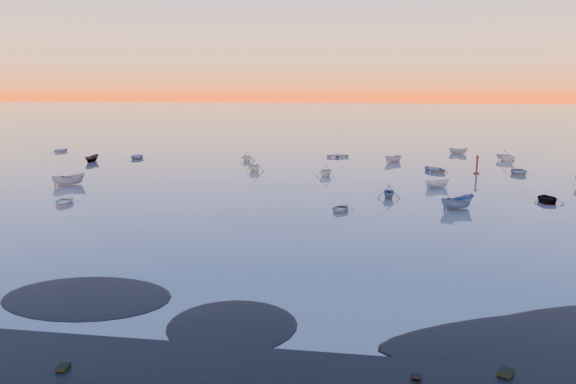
# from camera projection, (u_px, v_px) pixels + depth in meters

# --- Properties ---
(ground) EXTENTS (600.00, 600.00, 0.00)m
(ground) POSITION_uv_depth(u_px,v_px,m) (331.00, 141.00, 126.90)
(ground) COLOR #6B5F59
(ground) RESTS_ON ground
(mud_lobes) EXTENTS (140.00, 6.00, 0.07)m
(mud_lobes) POSITION_uv_depth(u_px,v_px,m) (172.00, 324.00, 28.85)
(mud_lobes) COLOR black
(mud_lobes) RESTS_ON ground
(moored_fleet) EXTENTS (124.00, 58.00, 1.20)m
(moored_fleet) POSITION_uv_depth(u_px,v_px,m) (305.00, 171.00, 81.28)
(moored_fleet) COLOR silver
(moored_fleet) RESTS_ON ground
(boat_near_left) EXTENTS (3.87, 2.44, 0.90)m
(boat_near_left) POSITION_uv_depth(u_px,v_px,m) (64.00, 204.00, 58.37)
(boat_near_left) COLOR silver
(boat_near_left) RESTS_ON ground
(boat_near_center) EXTENTS (3.67, 4.25, 1.38)m
(boat_near_center) POSITION_uv_depth(u_px,v_px,m) (457.00, 209.00, 55.83)
(boat_near_center) COLOR #3D5574
(boat_near_center) RESTS_ON ground
(channel_marker) EXTENTS (0.79, 0.79, 2.82)m
(channel_marker) POSITION_uv_depth(u_px,v_px,m) (477.00, 166.00, 78.52)
(channel_marker) COLOR #4A0F10
(channel_marker) RESTS_ON ground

